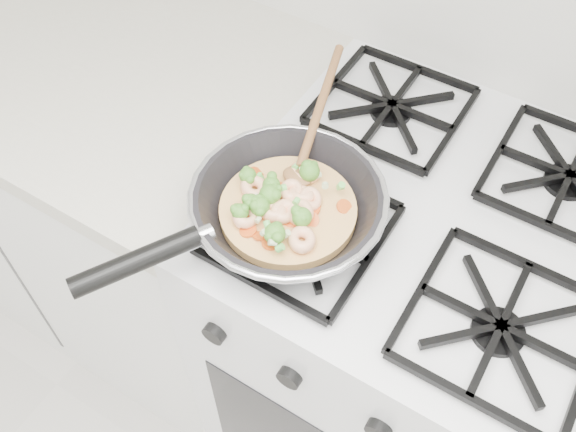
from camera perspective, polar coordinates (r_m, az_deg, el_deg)
The scene contains 3 objects.
stove at distance 1.34m, azimuth 9.79°, elevation -11.11°, with size 0.60×0.60×0.92m.
counter_left at distance 1.62m, azimuth -16.39°, elevation 2.49°, with size 1.00×0.60×0.90m.
skillet at distance 0.88m, azimuth -0.34°, elevation 0.96°, with size 0.30×0.56×0.09m.
Camera 1 is at (0.12, 1.09, 1.64)m, focal length 39.26 mm.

